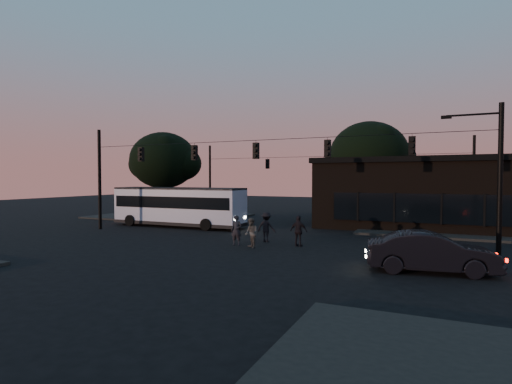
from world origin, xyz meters
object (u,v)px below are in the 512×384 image
at_px(bus, 178,205).
at_px(pedestrian_b, 251,233).
at_px(building, 421,193).
at_px(pedestrian_a, 236,230).
at_px(car, 431,252).
at_px(pedestrian_c, 299,231).
at_px(pedestrian_d, 266,227).

xyz_separation_m(bus, pedestrian_b, (9.40, -6.35, -0.91)).
xyz_separation_m(building, pedestrian_b, (-8.09, -14.59, -1.88)).
bearing_deg(pedestrian_a, car, -21.31).
bearing_deg(pedestrian_b, building, 104.02).
bearing_deg(bus, pedestrian_b, -34.40).
xyz_separation_m(pedestrian_c, pedestrian_d, (-2.28, 0.67, 0.03)).
bearing_deg(pedestrian_a, pedestrian_b, -28.23).
bearing_deg(bus, pedestrian_d, -24.14).
distance_m(pedestrian_a, pedestrian_c, 3.57).
distance_m(building, pedestrian_b, 16.79).
bearing_deg(building, pedestrian_b, -119.01).
xyz_separation_m(pedestrian_b, pedestrian_c, (2.24, 1.55, 0.04)).
xyz_separation_m(bus, pedestrian_d, (9.36, -4.12, -0.84)).
xyz_separation_m(car, pedestrian_c, (-6.90, 3.70, 0.05)).
distance_m(car, pedestrian_c, 7.83).
distance_m(bus, car, 20.42).
height_order(car, pedestrian_b, pedestrian_b).
bearing_deg(bus, pedestrian_c, -22.77).
bearing_deg(pedestrian_c, building, -107.55).
bearing_deg(building, pedestrian_a, -123.17).
height_order(car, pedestrian_c, pedestrian_c).
bearing_deg(pedestrian_d, pedestrian_b, 91.61).
relative_size(car, pedestrian_b, 3.02).
bearing_deg(pedestrian_a, pedestrian_d, 50.85).
bearing_deg(pedestrian_b, pedestrian_a, -158.03).
bearing_deg(car, pedestrian_d, 55.02).
bearing_deg(car, bus, 55.88).
distance_m(bus, pedestrian_d, 10.26).
relative_size(bus, pedestrian_c, 6.32).
distance_m(building, car, 16.87).
height_order(pedestrian_a, pedestrian_c, pedestrian_c).
bearing_deg(pedestrian_b, pedestrian_d, 134.16).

